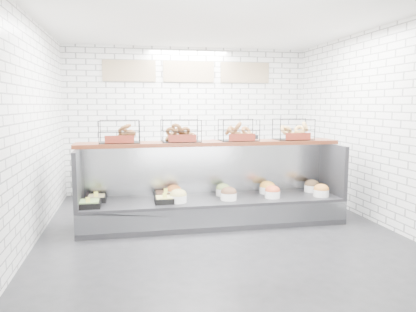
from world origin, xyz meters
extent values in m
plane|color=black|center=(0.00, 0.00, 0.00)|extent=(5.50, 5.50, 0.00)
cube|color=white|center=(0.00, 2.75, 1.50)|extent=(5.00, 0.02, 3.00)
cube|color=white|center=(-2.50, 0.00, 1.50)|extent=(0.02, 5.50, 3.00)
cube|color=white|center=(2.50, 0.00, 1.50)|extent=(0.02, 5.50, 3.00)
cube|color=white|center=(0.00, 0.00, 3.00)|extent=(5.00, 5.50, 0.02)
cube|color=tan|center=(-1.20, 2.72, 2.50)|extent=(1.05, 0.03, 0.42)
cube|color=tan|center=(0.00, 2.72, 2.50)|extent=(1.05, 0.03, 0.42)
cube|color=tan|center=(1.20, 2.72, 2.50)|extent=(1.05, 0.03, 0.42)
cube|color=black|center=(0.00, 0.30, 0.20)|extent=(4.00, 0.90, 0.40)
cube|color=#93969B|center=(0.00, -0.14, 0.22)|extent=(4.00, 0.03, 0.28)
cube|color=#93969B|center=(0.00, 0.71, 0.80)|extent=(4.00, 0.08, 0.80)
cube|color=black|center=(-1.97, 0.30, 0.80)|extent=(0.06, 0.90, 0.80)
cube|color=black|center=(1.97, 0.30, 0.80)|extent=(0.06, 0.90, 0.80)
cube|color=black|center=(-1.82, 0.10, 0.44)|extent=(0.32, 0.32, 0.08)
cube|color=#6A914A|center=(-1.82, 0.10, 0.48)|extent=(0.27, 0.27, 0.04)
cube|color=#FEFC58|center=(-1.82, -0.01, 0.53)|extent=(0.06, 0.01, 0.08)
cube|color=black|center=(-1.74, 0.43, 0.44)|extent=(0.27, 0.27, 0.08)
cube|color=tan|center=(-1.74, 0.43, 0.48)|extent=(0.23, 0.23, 0.04)
cube|color=#FEFC58|center=(-1.74, 0.34, 0.53)|extent=(0.06, 0.01, 0.08)
cube|color=black|center=(-0.76, 0.15, 0.44)|extent=(0.27, 0.27, 0.08)
cube|color=#F9F07F|center=(-0.76, 0.15, 0.48)|extent=(0.23, 0.23, 0.04)
cube|color=#FEFC58|center=(-0.76, 0.05, 0.53)|extent=(0.06, 0.01, 0.08)
cube|color=black|center=(-0.72, 0.48, 0.44)|extent=(0.32, 0.32, 0.08)
cube|color=brown|center=(-0.72, 0.48, 0.48)|extent=(0.28, 0.28, 0.04)
cube|color=#FEFC58|center=(-0.72, 0.36, 0.53)|extent=(0.06, 0.01, 0.08)
cylinder|color=white|center=(-0.55, 0.14, 0.46)|extent=(0.25, 0.25, 0.11)
ellipsoid|color=tan|center=(-0.55, 0.14, 0.52)|extent=(0.25, 0.25, 0.17)
cylinder|color=white|center=(-0.58, 0.48, 0.46)|extent=(0.24, 0.24, 0.11)
ellipsoid|color=#C36429|center=(-0.58, 0.48, 0.52)|extent=(0.23, 0.23, 0.16)
cylinder|color=white|center=(0.21, 0.15, 0.46)|extent=(0.25, 0.25, 0.11)
ellipsoid|color=brown|center=(0.21, 0.15, 0.52)|extent=(0.24, 0.24, 0.17)
cylinder|color=white|center=(0.20, 0.46, 0.46)|extent=(0.23, 0.23, 0.11)
ellipsoid|color=#859D4F|center=(0.20, 0.46, 0.52)|extent=(0.22, 0.22, 0.16)
cylinder|color=white|center=(0.91, 0.15, 0.46)|extent=(0.24, 0.24, 0.11)
ellipsoid|color=#C54D29|center=(0.91, 0.15, 0.52)|extent=(0.23, 0.23, 0.16)
cylinder|color=white|center=(0.94, 0.47, 0.46)|extent=(0.25, 0.25, 0.11)
ellipsoid|color=gold|center=(0.94, 0.47, 0.52)|extent=(0.25, 0.25, 0.17)
cylinder|color=white|center=(1.69, 0.09, 0.46)|extent=(0.24, 0.24, 0.11)
ellipsoid|color=#C37329|center=(1.69, 0.09, 0.52)|extent=(0.24, 0.24, 0.17)
cylinder|color=white|center=(1.71, 0.46, 0.46)|extent=(0.25, 0.25, 0.11)
ellipsoid|color=brown|center=(1.71, 0.46, 0.52)|extent=(0.24, 0.24, 0.17)
cube|color=#471C0F|center=(0.00, 0.52, 1.23)|extent=(4.10, 0.50, 0.06)
cube|color=black|center=(-1.38, 0.52, 1.43)|extent=(0.60, 0.38, 0.34)
cube|color=maroon|center=(-1.38, 0.32, 1.33)|extent=(0.42, 0.02, 0.11)
cube|color=black|center=(-0.46, 0.52, 1.43)|extent=(0.60, 0.38, 0.34)
cube|color=maroon|center=(-0.46, 0.32, 1.33)|extent=(0.42, 0.02, 0.11)
cube|color=black|center=(0.46, 0.52, 1.43)|extent=(0.60, 0.38, 0.34)
cube|color=maroon|center=(0.46, 0.32, 1.33)|extent=(0.42, 0.02, 0.11)
cube|color=black|center=(1.38, 0.52, 1.43)|extent=(0.60, 0.38, 0.34)
cube|color=maroon|center=(1.38, 0.32, 1.33)|extent=(0.42, 0.02, 0.11)
cube|color=#93969B|center=(0.00, 2.43, 0.45)|extent=(4.00, 0.60, 0.90)
cube|color=black|center=(-1.36, 2.39, 1.02)|extent=(0.40, 0.30, 0.24)
cube|color=silver|center=(-0.41, 2.43, 0.99)|extent=(0.35, 0.28, 0.18)
cylinder|color=#D13445|center=(0.44, 2.39, 1.01)|extent=(0.09, 0.09, 0.22)
cube|color=black|center=(1.23, 2.47, 1.05)|extent=(0.30, 0.30, 0.30)
camera|label=1|loc=(-1.26, -5.66, 1.83)|focal=35.00mm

